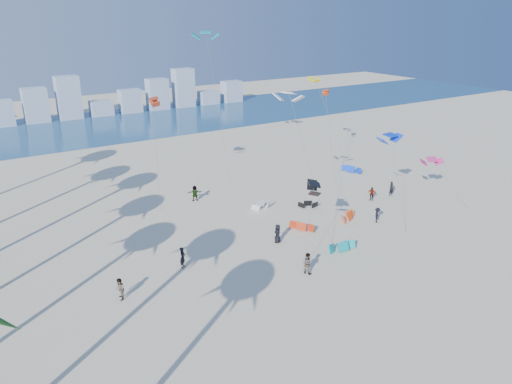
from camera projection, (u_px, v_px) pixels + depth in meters
ground at (348, 334)px, 32.40m from camera, size 220.00×220.00×0.00m
ocean at (77, 129)px, 89.19m from camera, size 220.00×220.00×0.00m
kitesurfer_near at (183, 257)px, 40.58m from camera, size 0.78×0.79×1.84m
kitesurfer_mid at (307, 263)px, 39.68m from camera, size 0.96×1.07×1.82m
kitesurfers_far at (269, 216)px, 49.10m from camera, size 34.21×16.56×1.78m
grounded_kites at (322, 209)px, 51.94m from camera, size 19.28×18.80×0.90m
flying_kites at (286, 103)px, 51.76m from camera, size 28.57×28.89×18.46m
distant_skyline at (55, 105)px, 95.41m from camera, size 85.00×3.00×8.40m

